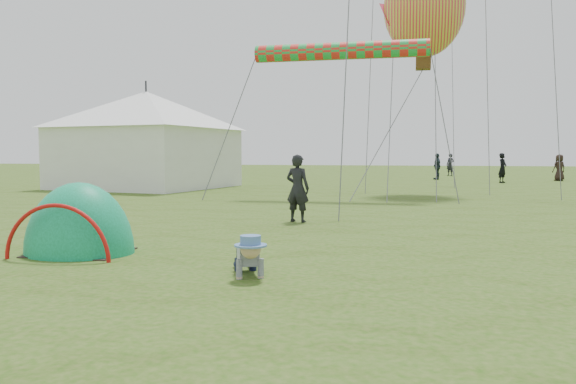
% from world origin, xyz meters
% --- Properties ---
extents(ground, '(140.00, 140.00, 0.00)m').
position_xyz_m(ground, '(0.00, 0.00, 0.00)').
color(ground, '#23510C').
extents(crawling_toddler, '(0.84, 0.96, 0.62)m').
position_xyz_m(crawling_toddler, '(0.18, -0.07, 0.31)').
color(crawling_toddler, black).
rests_on(crawling_toddler, ground).
extents(popup_tent, '(1.94, 1.63, 2.42)m').
position_xyz_m(popup_tent, '(-3.14, 1.03, 0.00)').
color(popup_tent, '#0F7E40').
rests_on(popup_tent, ground).
extents(standing_adult, '(0.69, 0.54, 1.67)m').
position_xyz_m(standing_adult, '(-0.38, 6.05, 0.83)').
color(standing_adult, black).
rests_on(standing_adult, ground).
extents(event_marquee, '(8.50, 8.50, 5.04)m').
position_xyz_m(event_marquee, '(-10.39, 18.00, 2.52)').
color(event_marquee, white).
rests_on(event_marquee, ground).
extents(crowd_person_0, '(0.72, 0.69, 1.66)m').
position_xyz_m(crowd_person_0, '(5.08, 36.03, 0.83)').
color(crowd_person_0, black).
rests_on(crowd_person_0, ground).
extents(crowd_person_2, '(0.69, 1.06, 1.68)m').
position_xyz_m(crowd_person_2, '(3.88, 29.77, 0.84)').
color(crowd_person_2, '#212E34').
rests_on(crowd_person_2, ground).
extents(crowd_person_9, '(1.11, 1.24, 1.67)m').
position_xyz_m(crowd_person_9, '(-12.27, 32.55, 0.83)').
color(crowd_person_9, '#2A2930').
rests_on(crowd_person_9, ground).
extents(crowd_person_10, '(0.93, 0.78, 1.62)m').
position_xyz_m(crowd_person_10, '(11.11, 29.60, 0.81)').
color(crowd_person_10, black).
rests_on(crowd_person_10, ground).
extents(crowd_person_12, '(0.68, 0.74, 1.69)m').
position_xyz_m(crowd_person_12, '(7.38, 26.48, 0.85)').
color(crowd_person_12, black).
rests_on(crowd_person_12, ground).
extents(balloon_kite, '(3.35, 3.35, 4.69)m').
position_xyz_m(balloon_kite, '(2.74, 17.06, 7.54)').
color(balloon_kite, '#C7E12E').
extents(rainbow_tube_kite, '(6.44, 0.64, 0.64)m').
position_xyz_m(rainbow_tube_kite, '(-0.31, 13.55, 5.47)').
color(rainbow_tube_kite, red).
extents(diamond_kite_1, '(0.94, 0.94, 0.76)m').
position_xyz_m(diamond_kite_1, '(4.35, 25.69, 9.70)').
color(diamond_kite_1, '#DF5C1F').
extents(diamond_kite_3, '(0.90, 0.90, 0.74)m').
position_xyz_m(diamond_kite_3, '(3.19, 17.44, 7.14)').
color(diamond_kite_3, '#298F4D').
extents(diamond_kite_5, '(1.27, 1.27, 1.04)m').
position_xyz_m(diamond_kite_5, '(1.52, 17.01, 7.45)').
color(diamond_kite_5, '#DD4970').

